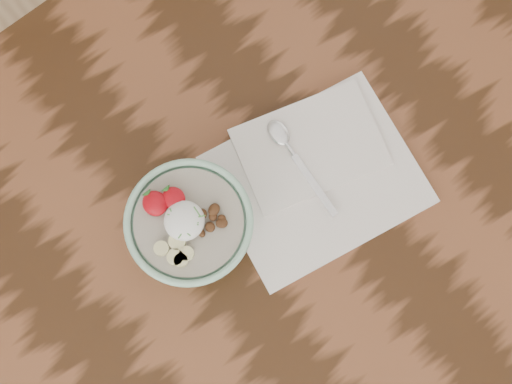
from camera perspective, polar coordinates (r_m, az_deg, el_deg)
table at (r=114.38cm, az=4.08°, el=1.53°), size 160.00×90.00×75.00cm
breakfast_bowl at (r=97.50cm, az=-5.27°, el=-2.71°), size 17.22×17.22×11.79cm
napkin at (r=104.17cm, az=4.78°, el=1.54°), size 31.44×27.36×1.72cm
spoon at (r=103.51cm, az=2.53°, el=3.73°), size 3.34×16.82×0.88cm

